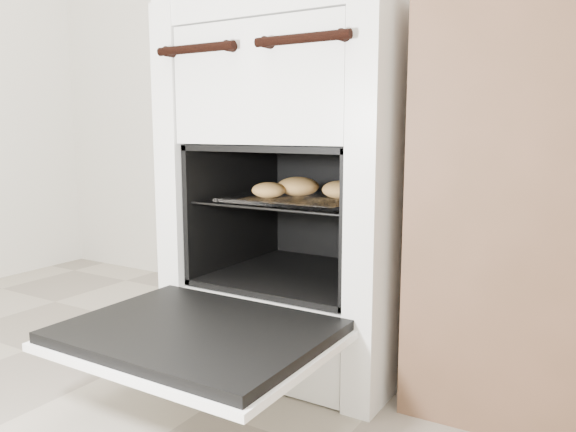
% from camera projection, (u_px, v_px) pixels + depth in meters
% --- Properties ---
extents(stove, '(0.62, 0.69, 0.95)m').
position_uv_depth(stove, '(316.00, 191.00, 1.59)').
color(stove, white).
rests_on(stove, ground).
extents(oven_door, '(0.56, 0.43, 0.04)m').
position_uv_depth(oven_door, '(197.00, 335.00, 1.18)').
color(oven_door, black).
rests_on(oven_door, stove).
extents(oven_rack, '(0.45, 0.43, 0.01)m').
position_uv_depth(oven_rack, '(304.00, 200.00, 1.53)').
color(oven_rack, black).
rests_on(oven_rack, stove).
extents(foil_sheet, '(0.35, 0.31, 0.01)m').
position_uv_depth(foil_sheet, '(300.00, 198.00, 1.51)').
color(foil_sheet, white).
rests_on(foil_sheet, oven_rack).
extents(baked_rolls, '(0.27, 0.20, 0.05)m').
position_uv_depth(baked_rolls, '(304.00, 188.00, 1.50)').
color(baked_rolls, '#B9814A').
rests_on(baked_rolls, foil_sheet).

